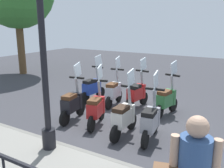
# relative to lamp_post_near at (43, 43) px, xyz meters

# --- Properties ---
(ground_plane) EXTENTS (28.00, 28.00, 0.00)m
(ground_plane) POSITION_rel_lamp_post_near_xyz_m (2.40, -0.42, -2.23)
(ground_plane) COLOR #38383D
(lamp_post_near) EXTENTS (0.26, 0.90, 4.67)m
(lamp_post_near) POSITION_rel_lamp_post_near_xyz_m (0.00, 0.00, 0.00)
(lamp_post_near) COLOR black
(lamp_post_near) RESTS_ON promenade_walkway
(scooter_near_0) EXTENTS (1.23, 0.44, 1.54)m
(scooter_near_0) POSITION_rel_lamp_post_near_xyz_m (1.62, -1.50, -1.75)
(scooter_near_0) COLOR black
(scooter_near_0) RESTS_ON ground_plane
(scooter_near_1) EXTENTS (1.23, 0.44, 1.54)m
(scooter_near_1) POSITION_rel_lamp_post_near_xyz_m (1.52, -0.88, -1.75)
(scooter_near_1) COLOR black
(scooter_near_1) RESTS_ON ground_plane
(scooter_near_2) EXTENTS (1.21, 0.53, 1.54)m
(scooter_near_2) POSITION_rel_lamp_post_near_xyz_m (1.69, 0.00, -1.75)
(scooter_near_2) COLOR black
(scooter_near_2) RESTS_ON ground_plane
(scooter_near_3) EXTENTS (1.23, 0.46, 1.54)m
(scooter_near_3) POSITION_rel_lamp_post_near_xyz_m (1.66, 0.76, -1.75)
(scooter_near_3) COLOR black
(scooter_near_3) RESTS_ON ground_plane
(scooter_far_0) EXTENTS (1.23, 0.47, 1.54)m
(scooter_far_0) POSITION_rel_lamp_post_near_xyz_m (3.31, -1.30, -1.75)
(scooter_far_0) COLOR black
(scooter_far_0) RESTS_ON ground_plane
(scooter_far_1) EXTENTS (1.23, 0.44, 1.54)m
(scooter_far_1) POSITION_rel_lamp_post_near_xyz_m (3.46, -0.31, -1.75)
(scooter_far_1) COLOR black
(scooter_far_1) RESTS_ON ground_plane
(scooter_far_2) EXTENTS (1.23, 0.44, 1.54)m
(scooter_far_2) POSITION_rel_lamp_post_near_xyz_m (3.29, 0.42, -1.75)
(scooter_far_2) COLOR black
(scooter_far_2) RESTS_ON ground_plane
(scooter_far_3) EXTENTS (1.23, 0.44, 1.54)m
(scooter_far_3) POSITION_rel_lamp_post_near_xyz_m (3.31, 1.25, -1.75)
(scooter_far_3) COLOR black
(scooter_far_3) RESTS_ON ground_plane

